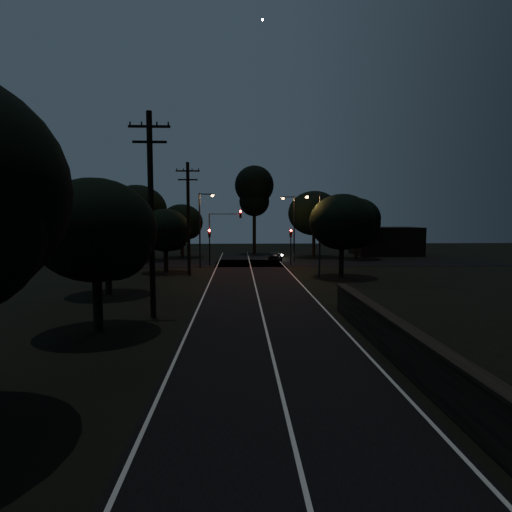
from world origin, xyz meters
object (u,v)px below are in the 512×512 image
signal_mast (224,227)px  streetlight_b (293,224)px  utility_pole_mid (151,211)px  utility_pole_far (188,217)px  car (275,256)px  streetlight_a (201,225)px  tall_pine (254,191)px  streetlight_c (318,229)px  signal_left (210,240)px  signal_right (291,240)px

signal_mast → streetlight_b: size_ratio=0.78×
utility_pole_mid → streetlight_b: bearing=68.7°
utility_pole_far → streetlight_b: bearing=46.7°
utility_pole_far → car: 16.08m
streetlight_a → utility_pole_mid: bearing=-91.7°
tall_pine → utility_pole_far: bearing=-106.9°
streetlight_c → utility_pole_mid: bearing=-128.3°
signal_left → signal_right: 9.20m
tall_pine → car: (2.20, -10.75, -8.75)m
utility_pole_far → streetlight_c: bearing=-9.6°
utility_pole_far → streetlight_c: 12.05m
signal_right → signal_mast: 7.66m
signal_left → signal_mast: bearing=0.1°
utility_pole_far → signal_mast: 8.64m
utility_pole_mid → signal_mast: (3.09, 24.99, -1.40)m
signal_right → signal_left: bearing=180.0°
signal_left → signal_mast: signal_mast is taller
utility_pole_far → signal_left: (1.40, 7.99, -2.65)m
signal_right → signal_mast: (-7.51, 0.00, 1.50)m
signal_left → streetlight_b: streetlight_b is taller
car → signal_right: bearing=122.8°
utility_pole_mid → tall_pine: 40.77m
car → signal_left: bearing=43.2°
utility_pole_mid → signal_right: utility_pole_mid is taller
utility_pole_mid → streetlight_c: 19.15m
utility_pole_mid → utility_pole_far: utility_pole_mid is taller
utility_pole_far → signal_left: utility_pole_far is taller
utility_pole_mid → streetlight_b: 31.15m
utility_pole_mid → utility_pole_far: bearing=90.0°
car → streetlight_c: bearing=115.0°
signal_left → streetlight_a: streetlight_a is taller
utility_pole_mid → streetlight_b: utility_pole_mid is taller
utility_pole_far → streetlight_c: (11.83, -2.00, -1.13)m
signal_left → streetlight_c: bearing=-43.8°
tall_pine → signal_left: bearing=-110.5°
tall_pine → signal_right: tall_pine is taller
streetlight_a → streetlight_c: size_ratio=1.07×
signal_right → signal_mast: size_ratio=0.66×
signal_right → car: bearing=108.2°
utility_pole_far → signal_mast: size_ratio=1.68×
signal_right → streetlight_c: 10.18m
utility_pole_mid → streetlight_c: bearing=51.7°
utility_pole_mid → signal_left: 25.19m
streetlight_b → streetlight_c: streetlight_b is taller
utility_pole_far → signal_right: (10.60, 7.99, -2.65)m
utility_pole_mid → signal_left: utility_pole_mid is taller
tall_pine → signal_left: 17.29m
signal_left → signal_right: (9.20, 0.00, 0.00)m
streetlight_b → streetlight_c: bearing=-87.9°
streetlight_c → signal_right: bearing=97.0°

